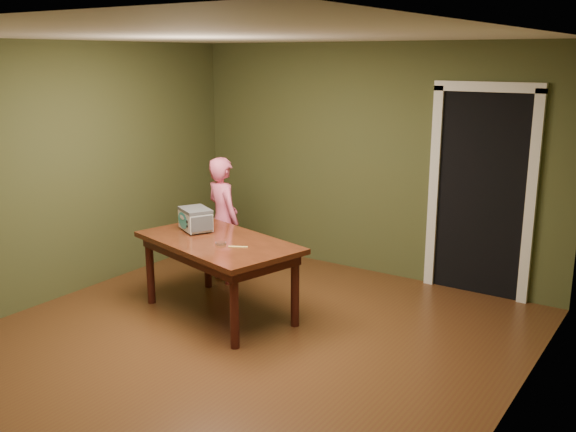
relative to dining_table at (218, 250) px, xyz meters
The scene contains 8 objects.
floor 1.01m from the dining_table, 42.23° to the right, with size 5.00×5.00×0.00m, color #513117.
room_shell 1.31m from the dining_table, 42.23° to the right, with size 4.52×5.02×2.61m.
doorway 2.96m from the dining_table, 50.34° to the left, with size 1.10×0.66×2.25m.
dining_table is the anchor object (origin of this frame).
toy_oven 0.48m from the dining_table, 161.53° to the left, with size 0.43×0.38×0.23m.
baking_pan 0.20m from the dining_table, 41.61° to the right, with size 0.10×0.10×0.02m.
spatula 0.33m from the dining_table, 15.63° to the right, with size 0.18×0.03×0.01m, color #EAC666.
child 0.98m from the dining_table, 126.50° to the left, with size 0.51×0.33×1.39m, color #EF6289.
Camera 1 is at (3.22, -3.97, 2.45)m, focal length 40.00 mm.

